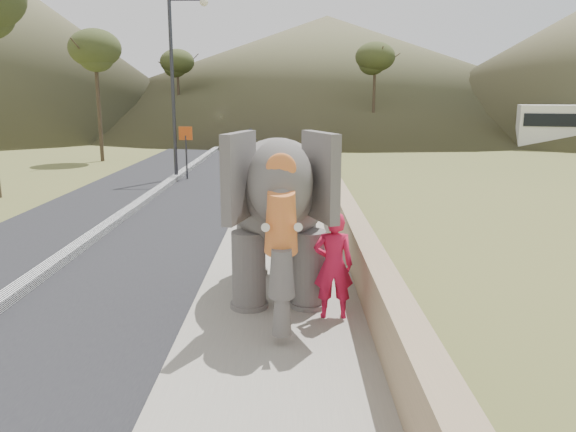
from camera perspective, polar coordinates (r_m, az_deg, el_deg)
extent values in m
plane|color=olive|center=(8.41, -1.49, -14.56)|extent=(160.00, 160.00, 0.00)
cube|color=black|center=(18.66, -16.05, 0.05)|extent=(7.00, 120.00, 0.03)
cube|color=black|center=(18.64, -16.07, 0.34)|extent=(0.35, 120.00, 0.22)
cube|color=#9E9687|center=(17.89, -0.51, 0.22)|extent=(3.00, 120.00, 0.15)
cube|color=tan|center=(17.85, 4.79, 1.71)|extent=(0.30, 120.00, 1.10)
cylinder|color=#28292C|center=(26.01, -11.62, 12.42)|extent=(0.16, 0.16, 8.00)
cylinder|color=#28292C|center=(26.17, -10.17, 20.83)|extent=(1.60, 0.10, 0.10)
sphere|color=#FFF2CC|center=(26.04, -8.54, 20.71)|extent=(0.36, 0.36, 0.36)
cylinder|color=#2D2D33|center=(26.02, -10.27, 5.85)|extent=(0.08, 0.08, 2.00)
cube|color=#CD4C13|center=(25.93, -10.37, 8.26)|extent=(0.60, 0.05, 0.60)
imported|color=silver|center=(45.24, 25.45, 7.13)|extent=(4.31, 1.93, 1.44)
cone|color=brown|center=(77.72, 3.93, 14.52)|extent=(80.00, 80.00, 14.00)
imported|color=red|center=(9.27, 4.63, -4.99)|extent=(0.66, 0.43, 1.80)
imported|color=maroon|center=(35.61, -5.03, 6.81)|extent=(1.33, 1.91, 0.95)
imported|color=black|center=(35.50, -3.77, 7.65)|extent=(0.89, 0.81, 1.49)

